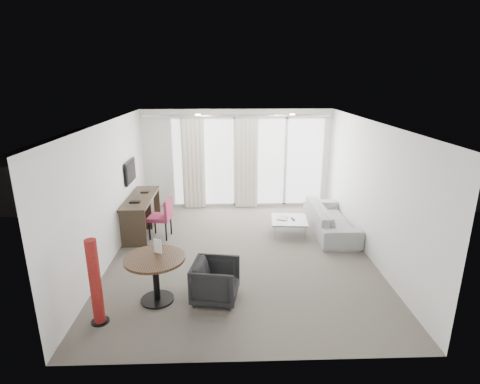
{
  "coord_description": "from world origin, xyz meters",
  "views": [
    {
      "loc": [
        -0.25,
        -6.82,
        3.39
      ],
      "look_at": [
        0.0,
        0.6,
        1.1
      ],
      "focal_mm": 28.0,
      "sensor_mm": 36.0,
      "label": 1
    }
  ],
  "objects_px": {
    "desk": "(142,214)",
    "sofa": "(330,219)",
    "red_lamp": "(95,282)",
    "rattan_chair_a": "(252,178)",
    "desk_chair": "(160,218)",
    "coffee_table": "(289,227)",
    "rattan_chair_b": "(290,174)",
    "tub_armchair": "(216,281)",
    "round_table": "(156,279)"
  },
  "relations": [
    {
      "from": "sofa",
      "to": "rattan_chair_b",
      "type": "xyz_separation_m",
      "value": [
        -0.31,
        3.76,
        0.1
      ]
    },
    {
      "from": "red_lamp",
      "to": "sofa",
      "type": "relative_size",
      "value": 0.61
    },
    {
      "from": "rattan_chair_a",
      "to": "rattan_chair_b",
      "type": "relative_size",
      "value": 1.13
    },
    {
      "from": "tub_armchair",
      "to": "desk",
      "type": "bearing_deg",
      "value": 41.6
    },
    {
      "from": "desk_chair",
      "to": "desk",
      "type": "bearing_deg",
      "value": 153.31
    },
    {
      "from": "desk",
      "to": "round_table",
      "type": "distance_m",
      "value": 2.91
    },
    {
      "from": "desk",
      "to": "rattan_chair_b",
      "type": "height_order",
      "value": "desk"
    },
    {
      "from": "desk_chair",
      "to": "rattan_chair_b",
      "type": "bearing_deg",
      "value": 56.62
    },
    {
      "from": "coffee_table",
      "to": "rattan_chair_b",
      "type": "bearing_deg",
      "value": 80.43
    },
    {
      "from": "desk_chair",
      "to": "tub_armchair",
      "type": "height_order",
      "value": "desk_chair"
    },
    {
      "from": "desk",
      "to": "rattan_chair_b",
      "type": "distance_m",
      "value": 5.36
    },
    {
      "from": "round_table",
      "to": "red_lamp",
      "type": "relative_size",
      "value": 0.73
    },
    {
      "from": "red_lamp",
      "to": "rattan_chair_b",
      "type": "xyz_separation_m",
      "value": [
        3.88,
        6.92,
        -0.24
      ]
    },
    {
      "from": "desk_chair",
      "to": "coffee_table",
      "type": "height_order",
      "value": "desk_chair"
    },
    {
      "from": "red_lamp",
      "to": "rattan_chair_a",
      "type": "relative_size",
      "value": 1.41
    },
    {
      "from": "round_table",
      "to": "sofa",
      "type": "relative_size",
      "value": 0.44
    },
    {
      "from": "desk",
      "to": "red_lamp",
      "type": "bearing_deg",
      "value": -88.44
    },
    {
      "from": "coffee_table",
      "to": "rattan_chair_a",
      "type": "bearing_deg",
      "value": 101.36
    },
    {
      "from": "desk",
      "to": "coffee_table",
      "type": "height_order",
      "value": "desk"
    },
    {
      "from": "coffee_table",
      "to": "rattan_chair_b",
      "type": "height_order",
      "value": "rattan_chair_b"
    },
    {
      "from": "desk",
      "to": "desk_chair",
      "type": "xyz_separation_m",
      "value": [
        0.46,
        -0.32,
        0.03
      ]
    },
    {
      "from": "sofa",
      "to": "rattan_chair_a",
      "type": "relative_size",
      "value": 2.31
    },
    {
      "from": "red_lamp",
      "to": "rattan_chair_b",
      "type": "distance_m",
      "value": 7.94
    },
    {
      "from": "coffee_table",
      "to": "tub_armchair",
      "type": "bearing_deg",
      "value": -121.71
    },
    {
      "from": "round_table",
      "to": "desk_chair",
      "type": "bearing_deg",
      "value": 98.26
    },
    {
      "from": "sofa",
      "to": "rattan_chair_a",
      "type": "distance_m",
      "value": 3.43
    },
    {
      "from": "tub_armchair",
      "to": "rattan_chair_a",
      "type": "bearing_deg",
      "value": 0.12
    },
    {
      "from": "round_table",
      "to": "tub_armchair",
      "type": "distance_m",
      "value": 0.93
    },
    {
      "from": "desk_chair",
      "to": "round_table",
      "type": "xyz_separation_m",
      "value": [
        0.36,
        -2.47,
        -0.07
      ]
    },
    {
      "from": "tub_armchair",
      "to": "coffee_table",
      "type": "distance_m",
      "value": 2.99
    },
    {
      "from": "round_table",
      "to": "red_lamp",
      "type": "height_order",
      "value": "red_lamp"
    },
    {
      "from": "rattan_chair_b",
      "to": "coffee_table",
      "type": "bearing_deg",
      "value": -112.25
    },
    {
      "from": "desk",
      "to": "tub_armchair",
      "type": "relative_size",
      "value": 2.49
    },
    {
      "from": "coffee_table",
      "to": "desk",
      "type": "bearing_deg",
      "value": 175.7
    },
    {
      "from": "sofa",
      "to": "desk_chair",
      "type": "bearing_deg",
      "value": 92.46
    },
    {
      "from": "desk_chair",
      "to": "red_lamp",
      "type": "bearing_deg",
      "value": -88.75
    },
    {
      "from": "desk",
      "to": "coffee_table",
      "type": "xyz_separation_m",
      "value": [
        3.32,
        -0.25,
        -0.24
      ]
    },
    {
      "from": "desk",
      "to": "sofa",
      "type": "distance_m",
      "value": 4.28
    },
    {
      "from": "rattan_chair_a",
      "to": "round_table",
      "type": "bearing_deg",
      "value": -84.48
    },
    {
      "from": "desk_chair",
      "to": "red_lamp",
      "type": "height_order",
      "value": "red_lamp"
    },
    {
      "from": "red_lamp",
      "to": "tub_armchair",
      "type": "distance_m",
      "value": 1.77
    },
    {
      "from": "desk_chair",
      "to": "sofa",
      "type": "bearing_deg",
      "value": 10.81
    },
    {
      "from": "red_lamp",
      "to": "rattan_chair_b",
      "type": "height_order",
      "value": "red_lamp"
    },
    {
      "from": "tub_armchair",
      "to": "sofa",
      "type": "xyz_separation_m",
      "value": [
        2.52,
        2.63,
        -0.01
      ]
    },
    {
      "from": "rattan_chair_a",
      "to": "desk_chair",
      "type": "bearing_deg",
      "value": -101.03
    },
    {
      "from": "red_lamp",
      "to": "tub_armchair",
      "type": "relative_size",
      "value": 1.82
    },
    {
      "from": "round_table",
      "to": "sofa",
      "type": "distance_m",
      "value": 4.34
    },
    {
      "from": "red_lamp",
      "to": "tub_armchair",
      "type": "xyz_separation_m",
      "value": [
        1.66,
        0.53,
        -0.32
      ]
    },
    {
      "from": "red_lamp",
      "to": "rattan_chair_a",
      "type": "height_order",
      "value": "red_lamp"
    },
    {
      "from": "round_table",
      "to": "rattan_chair_b",
      "type": "bearing_deg",
      "value": 63.82
    }
  ]
}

